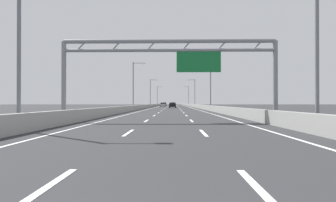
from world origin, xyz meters
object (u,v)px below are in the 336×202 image
at_px(streetlamp_left_near, 23,27).
at_px(silver_car, 163,104).
at_px(sign_gantry, 173,59).
at_px(streetlamp_left_mid, 134,83).
at_px(streetlamp_left_distant, 158,95).
at_px(streetlamp_right_mid, 209,83).
at_px(orange_car, 173,104).
at_px(streetlamp_right_near, 312,26).
at_px(red_car, 165,104).
at_px(black_car, 173,105).
at_px(streetlamp_left_far, 151,91).
at_px(streetlamp_right_far, 194,91).
at_px(streetlamp_right_distant, 188,95).

distance_m(streetlamp_left_near, silver_car, 92.62).
xyz_separation_m(sign_gantry, streetlamp_left_mid, (-7.76, 34.50, 0.54)).
distance_m(streetlamp_left_near, streetlamp_left_mid, 41.74).
height_order(sign_gantry, streetlamp_left_distant, streetlamp_left_distant).
relative_size(streetlamp_right_mid, orange_car, 2.06).
bearing_deg(streetlamp_right_near, silver_car, 96.91).
bearing_deg(streetlamp_left_mid, red_car, 87.05).
relative_size(streetlamp_left_mid, black_car, 2.13).
xyz_separation_m(streetlamp_right_mid, streetlamp_left_distant, (-14.93, 83.49, 0.00)).
bearing_deg(streetlamp_left_near, silver_car, 87.69).
bearing_deg(streetlamp_left_far, streetlamp_right_mid, -70.32).
xyz_separation_m(sign_gantry, orange_car, (-0.36, 100.23, -4.07)).
distance_m(streetlamp_left_near, red_car, 113.91).
xyz_separation_m(sign_gantry, streetlamp_right_near, (7.17, -7.24, 0.54)).
distance_m(streetlamp_right_near, streetlamp_left_mid, 44.33).
height_order(streetlamp_right_mid, streetlamp_right_far, same).
bearing_deg(sign_gantry, streetlamp_right_near, -45.29).
xyz_separation_m(streetlamp_left_far, silver_car, (3.73, 8.94, -4.65)).
height_order(streetlamp_right_near, streetlamp_left_far, same).
height_order(streetlamp_left_near, streetlamp_right_distant, same).
relative_size(streetlamp_right_mid, black_car, 2.13).
bearing_deg(orange_car, red_car, 120.42).
distance_m(streetlamp_right_distant, silver_car, 34.97).
bearing_deg(red_car, orange_car, -59.58).
height_order(streetlamp_left_distant, red_car, streetlamp_left_distant).
bearing_deg(streetlamp_right_far, sign_gantry, -95.37).
relative_size(streetlamp_left_far, streetlamp_left_distant, 1.00).
xyz_separation_m(streetlamp_right_near, streetlamp_left_distant, (-14.93, 125.23, 0.00)).
distance_m(streetlamp_right_near, streetlamp_left_distant, 126.12).
xyz_separation_m(streetlamp_left_far, orange_car, (7.40, 23.99, -4.61)).
bearing_deg(red_car, black_car, -85.77).
xyz_separation_m(streetlamp_left_near, streetlamp_right_distant, (14.93, 125.23, 0.00)).
relative_size(streetlamp_right_mid, streetlamp_right_far, 1.00).
bearing_deg(streetlamp_right_far, streetlamp_right_near, -90.00).
height_order(black_car, silver_car, black_car).
xyz_separation_m(sign_gantry, streetlamp_left_far, (-7.76, 76.24, 0.54)).
relative_size(streetlamp_right_near, streetlamp_right_far, 1.00).
xyz_separation_m(streetlamp_right_mid, streetlamp_right_distant, (0.00, 83.49, 0.00)).
bearing_deg(streetlamp_right_mid, streetlamp_left_distant, 100.14).
distance_m(streetlamp_left_far, streetlamp_right_distant, 44.33).
xyz_separation_m(streetlamp_left_mid, silver_car, (3.73, 50.68, -4.65)).
bearing_deg(black_car, streetlamp_left_near, -96.96).
xyz_separation_m(streetlamp_left_mid, orange_car, (7.40, 65.73, -4.61)).
distance_m(streetlamp_left_mid, streetlamp_right_mid, 14.93).
bearing_deg(streetlamp_left_near, streetlamp_right_distant, 83.20).
bearing_deg(streetlamp_left_distant, streetlamp_right_far, -70.32).
bearing_deg(streetlamp_left_distant, red_car, -72.06).
height_order(streetlamp_right_mid, streetlamp_right_distant, same).
relative_size(streetlamp_left_far, streetlamp_right_far, 1.00).
relative_size(streetlamp_right_far, black_car, 2.13).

